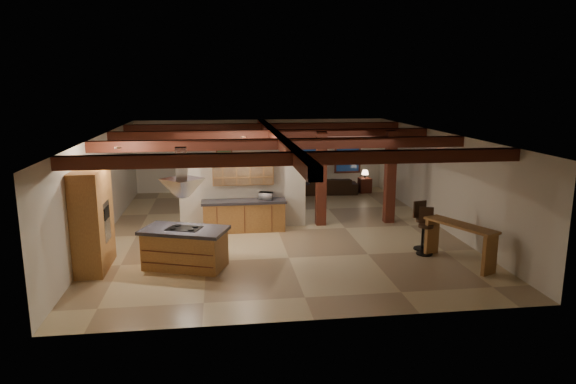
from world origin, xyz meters
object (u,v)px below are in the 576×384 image
sofa (330,186)px  bar_counter (460,237)px  kitchen_island (185,248)px  dining_table (257,200)px

sofa → bar_counter: 8.53m
kitchen_island → sofa: size_ratio=1.03×
dining_table → sofa: size_ratio=0.82×
kitchen_island → bar_counter: 6.63m
kitchen_island → bar_counter: bar_counter is taller
bar_counter → dining_table: bearing=125.7°
dining_table → sofa: bearing=17.9°
kitchen_island → dining_table: bearing=69.4°
bar_counter → kitchen_island: bearing=174.7°
dining_table → bar_counter: bar_counter is taller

